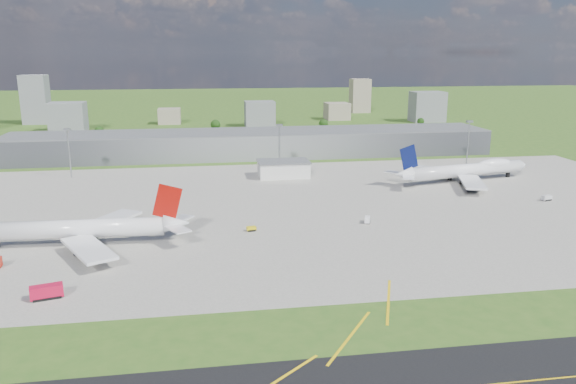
{
  "coord_description": "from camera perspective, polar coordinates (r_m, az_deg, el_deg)",
  "views": [
    {
      "loc": [
        -32.31,
        -185.72,
        63.72
      ],
      "look_at": [
        1.64,
        31.03,
        9.0
      ],
      "focal_mm": 35.0,
      "sensor_mm": 36.0,
      "label": 1
    }
  ],
  "objects": [
    {
      "name": "tree_far_e",
      "position": [
        511.92,
        13.33,
        6.99
      ],
      "size": [
        6.3,
        6.3,
        7.7
      ],
      "color": "#382314",
      "rests_on": "ground"
    },
    {
      "name": "apron",
      "position": [
        238.32,
        1.65,
        -1.5
      ],
      "size": [
        360.0,
        190.0,
        0.08
      ],
      "primitive_type": "cube",
      "color": "gray",
      "rests_on": "ground"
    },
    {
      "name": "bldg_w",
      "position": [
        500.2,
        -21.45,
        7.11
      ],
      "size": [
        28.0,
        22.0,
        24.0
      ],
      "primitive_type": "cube",
      "color": "slate",
      "rests_on": "ground"
    },
    {
      "name": "ground",
      "position": [
        343.24,
        -3.35,
        3.28
      ],
      "size": [
        1400.0,
        1400.0,
        0.0
      ],
      "primitive_type": "plane",
      "color": "#31591B",
      "rests_on": "ground"
    },
    {
      "name": "airliner_red_twin",
      "position": [
        202.45,
        -20.39,
        -3.6
      ],
      "size": [
        75.81,
        59.07,
        20.81
      ],
      "rotation": [
        0.0,
        0.0,
        3.1
      ],
      "color": "white",
      "rests_on": "ground"
    },
    {
      "name": "tree_e",
      "position": [
        475.52,
        3.62,
        6.95
      ],
      "size": [
        7.65,
        7.65,
        9.35
      ],
      "color": "#382314",
      "rests_on": "ground"
    },
    {
      "name": "mast_east",
      "position": [
        340.22,
        17.88,
        5.56
      ],
      "size": [
        3.5,
        2.0,
        25.9
      ],
      "color": "gray",
      "rests_on": "ground"
    },
    {
      "name": "airliner_blue_quad",
      "position": [
        297.84,
        17.7,
        2.12
      ],
      "size": [
        79.49,
        61.47,
        20.92
      ],
      "rotation": [
        0.0,
        0.0,
        0.21
      ],
      "color": "white",
      "rests_on": "ground"
    },
    {
      "name": "fire_truck",
      "position": [
        164.32,
        -23.31,
        -9.33
      ],
      "size": [
        8.85,
        5.18,
        3.68
      ],
      "rotation": [
        0.0,
        0.0,
        0.26
      ],
      "color": "#B80D30",
      "rests_on": "ground"
    },
    {
      "name": "bldg_ce",
      "position": [
        554.62,
        5.0,
        8.19
      ],
      "size": [
        22.0,
        24.0,
        16.0
      ],
      "primitive_type": "cube",
      "color": "gray",
      "rests_on": "ground"
    },
    {
      "name": "bldg_tall_e",
      "position": [
        621.82,
        7.32,
        9.68
      ],
      "size": [
        20.0,
        18.0,
        36.0
      ],
      "primitive_type": "cube",
      "color": "gray",
      "rests_on": "ground"
    },
    {
      "name": "bldg_tall_w",
      "position": [
        566.89,
        -24.26,
        8.57
      ],
      "size": [
        22.0,
        20.0,
        44.0
      ],
      "primitive_type": "cube",
      "color": "slate",
      "rests_on": "ground"
    },
    {
      "name": "terminal",
      "position": [
        356.67,
        -3.6,
        4.91
      ],
      "size": [
        300.0,
        42.0,
        15.0
      ],
      "primitive_type": "cube",
      "color": "slate",
      "rests_on": "ground"
    },
    {
      "name": "bldg_cw",
      "position": [
        529.5,
        -11.95,
        7.56
      ],
      "size": [
        20.0,
        18.0,
        14.0
      ],
      "primitive_type": "cube",
      "color": "gray",
      "rests_on": "ground"
    },
    {
      "name": "bldg_e",
      "position": [
        550.73,
        13.97,
        8.42
      ],
      "size": [
        30.0,
        22.0,
        28.0
      ],
      "primitive_type": "cube",
      "color": "slate",
      "rests_on": "ground"
    },
    {
      "name": "mast_center",
      "position": [
        307.15,
        -0.89,
        5.39
      ],
      "size": [
        3.5,
        2.0,
        25.9
      ],
      "color": "gray",
      "rests_on": "ground"
    },
    {
      "name": "van_white_far",
      "position": [
        272.71,
        24.8,
        -0.56
      ],
      "size": [
        4.94,
        3.15,
        2.38
      ],
      "rotation": [
        0.0,
        0.0,
        0.24
      ],
      "color": "silver",
      "rests_on": "ground"
    },
    {
      "name": "bldg_c",
      "position": [
        501.25,
        -2.89,
        7.95
      ],
      "size": [
        26.0,
        20.0,
        22.0
      ],
      "primitive_type": "cube",
      "color": "slate",
      "rests_on": "ground"
    },
    {
      "name": "ops_building",
      "position": [
        294.95,
        -0.47,
        2.32
      ],
      "size": [
        26.0,
        16.0,
        8.0
      ],
      "primitive_type": "cube",
      "color": "silver",
      "rests_on": "ground"
    },
    {
      "name": "tug_yellow",
      "position": [
        206.26,
        -3.75,
        -3.76
      ],
      "size": [
        3.7,
        2.53,
        1.71
      ],
      "rotation": [
        0.0,
        0.0,
        0.18
      ],
      "color": "yellow",
      "rests_on": "ground"
    },
    {
      "name": "mast_west",
      "position": [
        311.66,
        -21.41,
        4.55
      ],
      "size": [
        3.5,
        2.0,
        25.9
      ],
      "color": "gray",
      "rests_on": "ground"
    },
    {
      "name": "tree_c",
      "position": [
        469.47,
        -7.38,
        6.81
      ],
      "size": [
        8.1,
        8.1,
        9.9
      ],
      "color": "#382314",
      "rests_on": "ground"
    },
    {
      "name": "tree_w",
      "position": [
        461.14,
        -18.63,
        5.94
      ],
      "size": [
        6.75,
        6.75,
        8.25
      ],
      "color": "#382314",
      "rests_on": "ground"
    },
    {
      "name": "van_white_near",
      "position": [
        217.66,
        8.07,
        -2.84
      ],
      "size": [
        3.31,
        4.86,
        2.31
      ],
      "rotation": [
        0.0,
        0.0,
        1.24
      ],
      "color": "white",
      "rests_on": "ground"
    }
  ]
}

